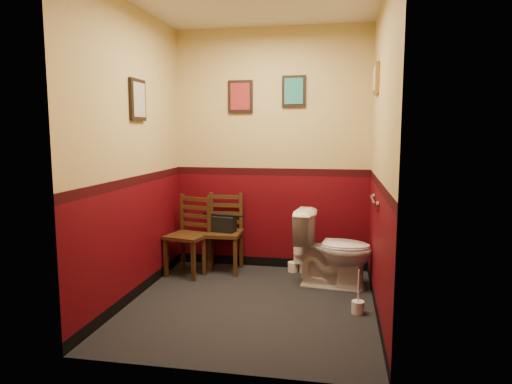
% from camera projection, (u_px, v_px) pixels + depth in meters
% --- Properties ---
extents(floor, '(2.20, 2.40, 0.00)m').
position_uv_depth(floor, '(251.00, 304.00, 4.15)').
color(floor, black).
rests_on(floor, ground).
extents(wall_back, '(2.20, 0.00, 2.70)m').
position_uv_depth(wall_back, '(271.00, 150.00, 5.14)').
color(wall_back, '#4B050C').
rests_on(wall_back, ground).
extents(wall_front, '(2.20, 0.00, 2.70)m').
position_uv_depth(wall_front, '(213.00, 166.00, 2.80)').
color(wall_front, '#4B050C').
rests_on(wall_front, ground).
extents(wall_left, '(0.00, 2.40, 2.70)m').
position_uv_depth(wall_left, '(133.00, 155.00, 4.17)').
color(wall_left, '#4B050C').
rests_on(wall_left, ground).
extents(wall_right, '(0.00, 2.40, 2.70)m').
position_uv_depth(wall_right, '(381.00, 157.00, 3.77)').
color(wall_right, '#4B050C').
rests_on(wall_right, ground).
extents(grab_bar, '(0.05, 0.56, 0.06)m').
position_uv_depth(grab_bar, '(374.00, 200.00, 4.07)').
color(grab_bar, silver).
rests_on(grab_bar, wall_right).
extents(framed_print_back_a, '(0.28, 0.04, 0.36)m').
position_uv_depth(framed_print_back_a, '(240.00, 97.00, 5.10)').
color(framed_print_back_a, black).
rests_on(framed_print_back_a, wall_back).
extents(framed_print_back_b, '(0.26, 0.04, 0.34)m').
position_uv_depth(framed_print_back_b, '(294.00, 91.00, 4.99)').
color(framed_print_back_b, black).
rests_on(framed_print_back_b, wall_back).
extents(framed_print_left, '(0.04, 0.30, 0.38)m').
position_uv_depth(framed_print_left, '(138.00, 100.00, 4.20)').
color(framed_print_left, black).
rests_on(framed_print_left, wall_left).
extents(framed_print_right, '(0.04, 0.34, 0.28)m').
position_uv_depth(framed_print_right, '(376.00, 79.00, 4.27)').
color(framed_print_right, olive).
rests_on(framed_print_right, wall_right).
extents(toilet, '(0.82, 0.53, 0.76)m').
position_uv_depth(toilet, '(333.00, 249.00, 4.60)').
color(toilet, white).
rests_on(toilet, floor).
extents(toilet_brush, '(0.11, 0.11, 0.39)m').
position_uv_depth(toilet_brush, '(358.00, 306.00, 3.93)').
color(toilet_brush, silver).
rests_on(toilet_brush, floor).
extents(chair_left, '(0.48, 0.48, 0.86)m').
position_uv_depth(chair_left, '(190.00, 235.00, 5.00)').
color(chair_left, '#462C15').
rests_on(chair_left, floor).
extents(chair_right, '(0.42, 0.42, 0.87)m').
position_uv_depth(chair_right, '(224.00, 232.00, 5.12)').
color(chair_right, '#462C15').
rests_on(chair_right, floor).
extents(handbag, '(0.30, 0.18, 0.20)m').
position_uv_depth(handbag, '(223.00, 224.00, 5.07)').
color(handbag, black).
rests_on(handbag, chair_right).
extents(tp_stack, '(0.24, 0.15, 0.43)m').
position_uv_depth(tp_stack, '(299.00, 256.00, 5.08)').
color(tp_stack, silver).
rests_on(tp_stack, floor).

